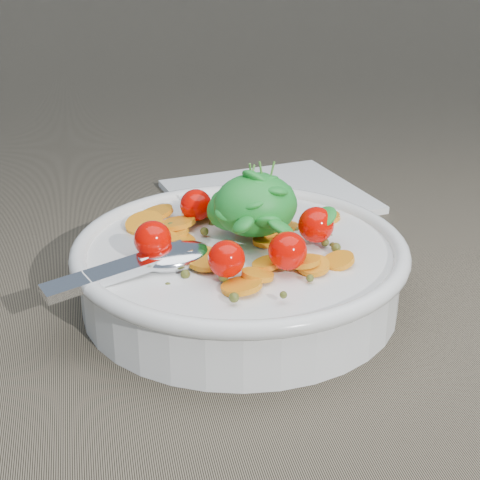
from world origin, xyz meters
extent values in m
plane|color=#6D624D|center=(0.00, 0.00, 0.00)|extent=(6.00, 6.00, 0.00)
cylinder|color=white|center=(-0.03, -0.02, 0.02)|extent=(0.23, 0.23, 0.04)
torus|color=white|center=(-0.03, -0.02, 0.04)|extent=(0.24, 0.24, 0.01)
cylinder|color=white|center=(-0.03, -0.02, 0.00)|extent=(0.11, 0.11, 0.01)
cylinder|color=brown|center=(-0.03, -0.02, 0.02)|extent=(0.20, 0.20, 0.03)
cylinder|color=orange|center=(-0.07, 0.02, 0.05)|extent=(0.04, 0.04, 0.01)
cylinder|color=orange|center=(-0.04, 0.04, 0.05)|extent=(0.04, 0.04, 0.01)
cylinder|color=orange|center=(-0.08, 0.05, 0.05)|extent=(0.04, 0.04, 0.01)
cylinder|color=orange|center=(-0.05, 0.05, 0.04)|extent=(0.03, 0.03, 0.01)
cylinder|color=orange|center=(0.01, 0.01, 0.04)|extent=(0.02, 0.02, 0.01)
cylinder|color=orange|center=(-0.04, -0.08, 0.05)|extent=(0.03, 0.03, 0.01)
cylinder|color=orange|center=(0.03, -0.06, 0.05)|extent=(0.03, 0.03, 0.01)
cylinder|color=orange|center=(0.01, -0.06, 0.05)|extent=(0.03, 0.03, 0.01)
cylinder|color=orange|center=(0.01, -0.06, 0.05)|extent=(0.03, 0.03, 0.01)
cylinder|color=orange|center=(-0.09, 0.03, 0.05)|extent=(0.04, 0.04, 0.01)
cylinder|color=orange|center=(-0.01, 0.00, 0.05)|extent=(0.03, 0.03, 0.01)
cylinder|color=orange|center=(0.00, -0.04, 0.04)|extent=(0.03, 0.03, 0.01)
cylinder|color=orange|center=(-0.01, -0.01, 0.05)|extent=(0.03, 0.03, 0.01)
cylinder|color=orange|center=(-0.02, -0.05, 0.05)|extent=(0.03, 0.03, 0.01)
cylinder|color=orange|center=(-0.06, -0.03, 0.04)|extent=(0.03, 0.03, 0.01)
cylinder|color=orange|center=(-0.06, -0.04, 0.05)|extent=(0.04, 0.04, 0.01)
cylinder|color=orange|center=(0.01, 0.00, 0.04)|extent=(0.03, 0.03, 0.01)
cylinder|color=orange|center=(-0.03, -0.07, 0.05)|extent=(0.02, 0.03, 0.01)
cylinder|color=orange|center=(0.05, 0.02, 0.04)|extent=(0.04, 0.04, 0.01)
cylinder|color=orange|center=(-0.07, 0.01, 0.05)|extent=(0.03, 0.03, 0.01)
cylinder|color=orange|center=(-0.07, 0.00, 0.05)|extent=(0.04, 0.04, 0.01)
cylinder|color=orange|center=(-0.05, -0.03, 0.04)|extent=(0.03, 0.02, 0.01)
sphere|color=#4E531B|center=(-0.07, 0.03, 0.04)|extent=(0.01, 0.01, 0.01)
sphere|color=#4E531B|center=(-0.01, 0.02, 0.05)|extent=(0.01, 0.01, 0.01)
sphere|color=#4E531B|center=(-0.05, -0.10, 0.05)|extent=(0.01, 0.01, 0.01)
sphere|color=#4E531B|center=(-0.08, -0.06, 0.04)|extent=(0.00, 0.00, 0.00)
sphere|color=#4E531B|center=(0.00, -0.08, 0.05)|extent=(0.01, 0.01, 0.01)
sphere|color=#4E531B|center=(-0.05, -0.07, 0.05)|extent=(0.01, 0.01, 0.01)
sphere|color=#4E531B|center=(0.04, -0.01, 0.04)|extent=(0.00, 0.00, 0.00)
sphere|color=#4E531B|center=(-0.04, -0.08, 0.04)|extent=(0.01, 0.01, 0.01)
sphere|color=#4E531B|center=(-0.07, 0.02, 0.05)|extent=(0.01, 0.01, 0.01)
sphere|color=#4E531B|center=(0.00, 0.01, 0.05)|extent=(0.01, 0.01, 0.01)
sphere|color=#4E531B|center=(0.03, -0.04, 0.05)|extent=(0.01, 0.01, 0.01)
sphere|color=#4E531B|center=(0.03, -0.03, 0.05)|extent=(0.01, 0.01, 0.01)
sphere|color=#4E531B|center=(-0.09, 0.05, 0.05)|extent=(0.01, 0.01, 0.01)
sphere|color=#4E531B|center=(0.04, -0.03, 0.04)|extent=(0.00, 0.00, 0.00)
sphere|color=#4E531B|center=(-0.07, -0.05, 0.05)|extent=(0.01, 0.01, 0.01)
sphere|color=#4E531B|center=(-0.04, 0.03, 0.04)|extent=(0.01, 0.01, 0.01)
sphere|color=#4E531B|center=(0.02, 0.01, 0.04)|extent=(0.01, 0.01, 0.01)
sphere|color=#4E531B|center=(-0.05, 0.01, 0.05)|extent=(0.01, 0.01, 0.01)
sphere|color=#4E531B|center=(-0.02, -0.10, 0.05)|extent=(0.00, 0.00, 0.00)
sphere|color=#DB0700|center=(0.02, -0.03, 0.06)|extent=(0.03, 0.03, 0.03)
sphere|color=#DB0700|center=(-0.01, 0.03, 0.06)|extent=(0.02, 0.02, 0.02)
sphere|color=#DB0700|center=(-0.05, 0.03, 0.06)|extent=(0.02, 0.02, 0.02)
sphere|color=#DB0700|center=(-0.09, -0.03, 0.06)|extent=(0.03, 0.03, 0.03)
sphere|color=#DB0700|center=(-0.05, -0.06, 0.06)|extent=(0.02, 0.02, 0.02)
sphere|color=#DB0700|center=(-0.01, -0.06, 0.06)|extent=(0.03, 0.03, 0.03)
ellipsoid|color=green|center=(-0.01, -0.01, 0.07)|extent=(0.06, 0.05, 0.04)
ellipsoid|color=green|center=(-0.03, 0.00, 0.06)|extent=(0.03, 0.03, 0.03)
ellipsoid|color=green|center=(-0.02, -0.02, 0.08)|extent=(0.02, 0.02, 0.02)
ellipsoid|color=green|center=(-0.01, -0.01, 0.09)|extent=(0.03, 0.03, 0.02)
ellipsoid|color=green|center=(-0.01, 0.00, 0.09)|extent=(0.03, 0.03, 0.02)
ellipsoid|color=green|center=(-0.02, -0.01, 0.08)|extent=(0.02, 0.02, 0.01)
ellipsoid|color=green|center=(-0.01, -0.01, 0.07)|extent=(0.02, 0.02, 0.02)
ellipsoid|color=green|center=(-0.02, 0.01, 0.07)|extent=(0.03, 0.03, 0.02)
ellipsoid|color=green|center=(0.01, 0.01, 0.07)|extent=(0.02, 0.02, 0.02)
ellipsoid|color=green|center=(-0.01, -0.01, 0.08)|extent=(0.02, 0.02, 0.02)
ellipsoid|color=green|center=(-0.01, -0.03, 0.07)|extent=(0.03, 0.03, 0.02)
ellipsoid|color=green|center=(-0.02, -0.01, 0.08)|extent=(0.03, 0.03, 0.02)
ellipsoid|color=green|center=(-0.01, -0.01, 0.09)|extent=(0.02, 0.03, 0.02)
ellipsoid|color=green|center=(-0.01, -0.01, 0.08)|extent=(0.03, 0.02, 0.02)
ellipsoid|color=green|center=(-0.03, 0.01, 0.07)|extent=(0.02, 0.02, 0.01)
ellipsoid|color=green|center=(-0.01, 0.01, 0.08)|extent=(0.02, 0.02, 0.02)
ellipsoid|color=green|center=(-0.01, -0.01, 0.08)|extent=(0.03, 0.02, 0.02)
ellipsoid|color=green|center=(0.03, -0.03, 0.06)|extent=(0.02, 0.02, 0.02)
ellipsoid|color=green|center=(0.00, -0.02, 0.08)|extent=(0.02, 0.02, 0.01)
ellipsoid|color=green|center=(-0.03, -0.04, 0.07)|extent=(0.02, 0.02, 0.02)
ellipsoid|color=green|center=(0.00, -0.04, 0.07)|extent=(0.02, 0.02, 0.02)
ellipsoid|color=green|center=(-0.01, 0.02, 0.08)|extent=(0.02, 0.02, 0.02)
ellipsoid|color=green|center=(-0.01, 0.00, 0.09)|extent=(0.03, 0.03, 0.02)
ellipsoid|color=green|center=(-0.04, 0.00, 0.07)|extent=(0.02, 0.02, 0.01)
ellipsoid|color=green|center=(-0.04, -0.02, 0.07)|extent=(0.02, 0.02, 0.02)
cylinder|color=#4C8C33|center=(-0.02, -0.01, 0.08)|extent=(0.01, 0.01, 0.04)
cylinder|color=#4C8C33|center=(0.00, 0.00, 0.08)|extent=(0.01, 0.00, 0.04)
cylinder|color=#4C8C33|center=(-0.01, 0.00, 0.08)|extent=(0.01, 0.01, 0.04)
cylinder|color=#4C8C33|center=(-0.01, 0.00, 0.08)|extent=(0.01, 0.00, 0.04)
ellipsoid|color=silver|center=(-0.08, -0.03, 0.05)|extent=(0.06, 0.05, 0.02)
cube|color=silver|center=(-0.11, -0.05, 0.05)|extent=(0.10, 0.05, 0.01)
cylinder|color=silver|center=(-0.09, -0.04, 0.05)|extent=(0.02, 0.01, 0.01)
cube|color=white|center=(0.04, 0.18, 0.00)|extent=(0.20, 0.19, 0.01)
camera|label=1|loc=(-0.13, -0.48, 0.26)|focal=55.00mm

